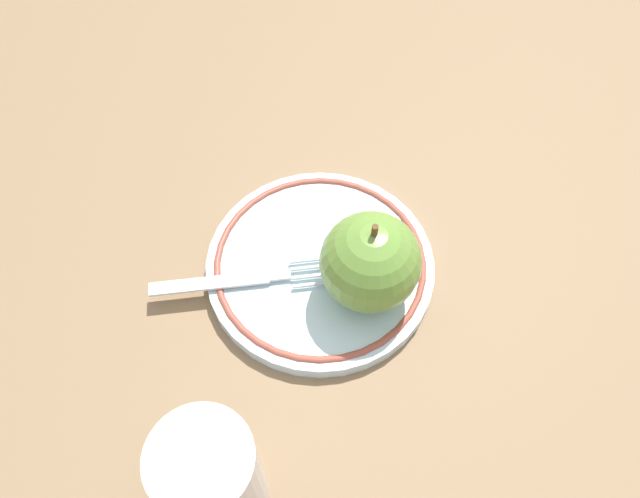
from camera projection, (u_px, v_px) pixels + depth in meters
name	position (u px, v px, depth m)	size (l,w,h in m)	color
ground_plane	(307.00, 283.00, 0.55)	(2.00, 2.00, 0.00)	olive
plate	(320.00, 266.00, 0.54)	(0.20, 0.20, 0.02)	silver
apple_red_whole	(370.00, 262.00, 0.49)	(0.08, 0.08, 0.09)	olive
fork	(252.00, 279.00, 0.53)	(0.07, 0.18, 0.00)	silver
drinking_glass	(214.00, 479.00, 0.40)	(0.07, 0.07, 0.12)	silver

